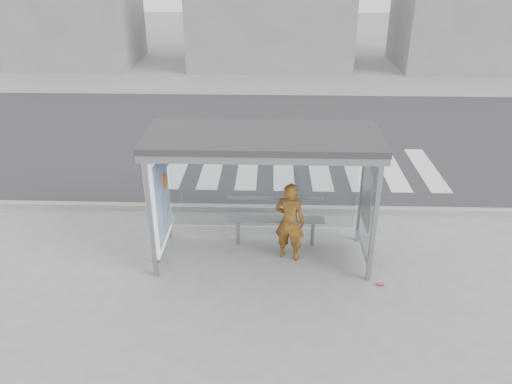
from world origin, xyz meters
TOP-DOWN VIEW (x-y plane):
  - ground at (0.00, 0.00)m, footprint 80.00×80.00m
  - road at (0.00, 7.00)m, footprint 30.00×10.00m
  - curb at (0.00, 1.95)m, footprint 30.00×0.18m
  - crosswalk at (1.00, 4.50)m, footprint 7.55×3.00m
  - bus_shelter at (-0.37, 0.06)m, footprint 4.25×1.65m
  - building_left at (-10.00, 18.00)m, footprint 6.00×5.00m
  - building_center at (0.00, 18.00)m, footprint 8.00×5.00m
  - person at (0.53, 0.01)m, footprint 0.69×0.55m
  - bench at (0.26, 0.50)m, footprint 1.99×0.33m
  - soda_can at (2.20, -0.88)m, footprint 0.13×0.07m

SIDE VIEW (x-z plane):
  - ground at x=0.00m, z-range 0.00..0.00m
  - crosswalk at x=1.00m, z-range 0.00..0.00m
  - road at x=0.00m, z-range 0.00..0.01m
  - soda_can at x=2.20m, z-range 0.00..0.07m
  - curb at x=0.00m, z-range 0.00..0.12m
  - bench at x=0.26m, z-range 0.09..1.12m
  - person at x=0.53m, z-range 0.00..1.64m
  - bus_shelter at x=-0.37m, z-range 0.67..3.29m
  - building_center at x=0.00m, z-range 0.00..5.00m
  - building_left at x=-10.00m, z-range 0.00..6.00m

